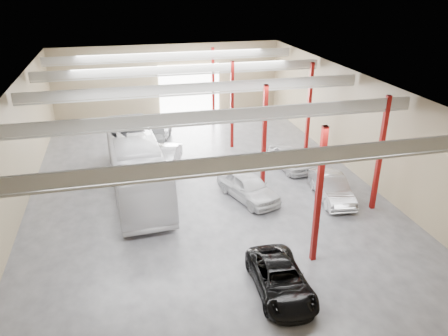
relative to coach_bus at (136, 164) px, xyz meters
name	(u,v)px	position (x,y,z in m)	size (l,w,h in m)	color
depot_shell	(199,110)	(4.34, 0.43, 3.19)	(22.12, 32.12, 7.06)	#424247
coach_bus	(136,164)	(0.00, 0.00, 0.00)	(3.01, 12.85, 3.58)	silver
black_sedan	(281,279)	(5.56, -11.97, -1.12)	(2.24, 4.86, 1.35)	black
car_row_a	(248,186)	(6.70, -3.05, -0.94)	(2.00, 4.97, 1.69)	silver
car_row_b	(165,158)	(2.20, 2.89, -1.01)	(1.64, 4.71, 1.55)	#B1B2B6
car_row_c	(157,132)	(2.20, 8.95, -1.08)	(1.98, 4.87, 1.41)	slate
car_right_near	(332,188)	(11.78, -4.39, -1.01)	(1.65, 4.73, 1.56)	#A5A6AA
car_right_far	(289,158)	(11.01, 0.81, -1.04)	(1.77, 4.40, 1.50)	silver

